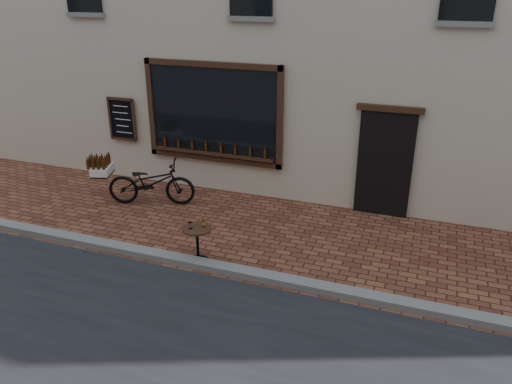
% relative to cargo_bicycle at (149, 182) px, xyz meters
% --- Properties ---
extents(ground, '(90.00, 90.00, 0.00)m').
position_rel_cargo_bicycle_xyz_m(ground, '(2.92, -2.25, -0.51)').
color(ground, '#56281C').
rests_on(ground, ground).
extents(kerb, '(90.00, 0.25, 0.12)m').
position_rel_cargo_bicycle_xyz_m(kerb, '(2.92, -2.05, -0.45)').
color(kerb, slate).
rests_on(kerb, ground).
extents(cargo_bicycle, '(2.27, 1.24, 1.07)m').
position_rel_cargo_bicycle_xyz_m(cargo_bicycle, '(0.00, 0.00, 0.00)').
color(cargo_bicycle, black).
rests_on(cargo_bicycle, ground).
extents(bistro_table, '(0.52, 0.52, 0.89)m').
position_rel_cargo_bicycle_xyz_m(bistro_table, '(2.09, -1.89, -0.04)').
color(bistro_table, black).
rests_on(bistro_table, ground).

